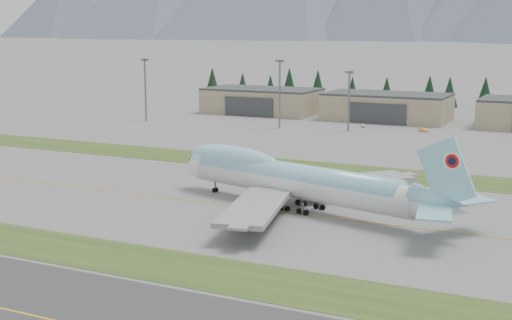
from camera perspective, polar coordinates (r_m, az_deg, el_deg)
The scene contains 13 objects.
ground at distance 145.52m, azimuth 0.08°, elevation -3.92°, with size 7000.00×7000.00×0.00m, color slate.
grass_strip_near at distance 113.93m, azimuth -8.35°, elevation -8.17°, with size 400.00×14.00×0.08m, color #2D4F1C.
grass_strip_far at distance 186.07m, azimuth 6.13°, elevation -0.78°, with size 400.00×18.00×0.08m, color #2D4F1C.
asphalt_taxiway at distance 96.38m, azimuth -16.56°, elevation -12.05°, with size 400.00×32.00×0.04m, color #333333.
taxiway_line_main at distance 145.52m, azimuth 0.08°, elevation -3.92°, with size 400.00×0.40×0.02m, color gold.
taxiway_line_near at distance 96.38m, azimuth -16.56°, elevation -12.05°, with size 400.00×0.40×0.02m, color gold.
boeing_747_freighter at distance 144.36m, azimuth 3.20°, elevation -1.59°, with size 69.50×57.93×18.29m.
hangar_left at distance 307.91m, azimuth 0.50°, elevation 4.77°, with size 48.00×26.60×10.80m.
hangar_center at distance 288.76m, azimuth 10.44°, elevation 4.21°, with size 48.00×26.60×10.80m.
floodlight_masts at distance 253.14m, azimuth 5.14°, elevation 5.91°, with size 161.32×11.02×24.92m.
service_vehicle_a at distance 267.54m, azimuth 8.55°, elevation 2.61°, with size 1.37×3.39×1.15m, color white.
service_vehicle_b at distance 259.97m, azimuth 13.24°, elevation 2.22°, with size 1.39×3.95×1.30m, color gold.
conifer_belt at distance 345.65m, azimuth 17.07°, elevation 5.29°, with size 275.05×15.11×16.61m.
Camera 1 is at (61.35, -126.87, 36.30)m, focal length 50.00 mm.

